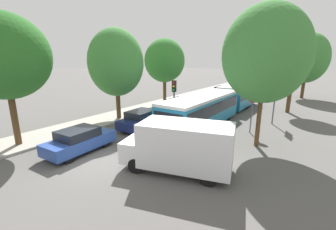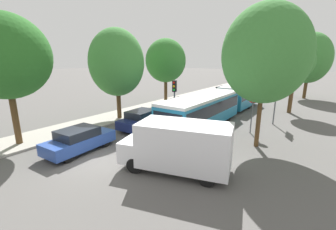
{
  "view_description": "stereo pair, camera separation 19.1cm",
  "coord_description": "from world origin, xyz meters",
  "px_view_note": "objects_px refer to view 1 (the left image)",
  "views": [
    {
      "loc": [
        8.84,
        -6.72,
        5.08
      ],
      "look_at": [
        0.2,
        5.92,
        1.2
      ],
      "focal_mm": 24.0,
      "sensor_mm": 36.0,
      "label": 1
    },
    {
      "loc": [
        9.0,
        -6.61,
        5.08
      ],
      "look_at": [
        0.2,
        5.92,
        1.2
      ],
      "focal_mm": 24.0,
      "sensor_mm": 36.0,
      "label": 2
    }
  ],
  "objects_px": {
    "traffic_light": "(174,92)",
    "tree_right_far": "(307,58)",
    "no_entry_sign": "(252,106)",
    "queued_car_white": "(239,87)",
    "city_bus_rear": "(259,77)",
    "queued_car_red": "(206,98)",
    "tree_right_near": "(264,57)",
    "tree_left_near": "(4,59)",
    "tree_left_mid": "(116,63)",
    "tree_left_far": "(165,62)",
    "articulated_bus": "(220,102)",
    "queued_car_navy": "(142,119)",
    "white_van": "(181,146)",
    "tree_right_mid": "(293,63)",
    "queued_car_blue": "(80,140)",
    "queued_car_silver": "(180,106)",
    "direction_sign_post": "(276,92)",
    "queued_car_tan": "(222,92)"
  },
  "relations": [
    {
      "from": "queued_car_white",
      "to": "direction_sign_post",
      "type": "distance_m",
      "value": 18.15
    },
    {
      "from": "queued_car_silver",
      "to": "no_entry_sign",
      "type": "distance_m",
      "value": 7.35
    },
    {
      "from": "white_van",
      "to": "queued_car_red",
      "type": "bearing_deg",
      "value": -84.44
    },
    {
      "from": "white_van",
      "to": "queued_car_tan",
      "type": "bearing_deg",
      "value": -89.26
    },
    {
      "from": "queued_car_silver",
      "to": "tree_right_mid",
      "type": "xyz_separation_m",
      "value": [
        8.24,
        6.3,
        3.93
      ]
    },
    {
      "from": "tree_left_far",
      "to": "articulated_bus",
      "type": "bearing_deg",
      "value": -13.41
    },
    {
      "from": "tree_left_near",
      "to": "tree_right_near",
      "type": "height_order",
      "value": "tree_right_near"
    },
    {
      "from": "queued_car_red",
      "to": "tree_left_near",
      "type": "bearing_deg",
      "value": 165.66
    },
    {
      "from": "queued_car_tan",
      "to": "queued_car_navy",
      "type": "bearing_deg",
      "value": 178.16
    },
    {
      "from": "queued_car_navy",
      "to": "traffic_light",
      "type": "distance_m",
      "value": 3.44
    },
    {
      "from": "queued_car_white",
      "to": "traffic_light",
      "type": "bearing_deg",
      "value": -179.83
    },
    {
      "from": "city_bus_rear",
      "to": "queued_car_white",
      "type": "relative_size",
      "value": 2.81
    },
    {
      "from": "articulated_bus",
      "to": "direction_sign_post",
      "type": "xyz_separation_m",
      "value": [
        4.33,
        0.36,
        1.2
      ]
    },
    {
      "from": "direction_sign_post",
      "to": "tree_left_near",
      "type": "relative_size",
      "value": 0.48
    },
    {
      "from": "queued_car_blue",
      "to": "tree_left_far",
      "type": "distance_m",
      "value": 14.34
    },
    {
      "from": "traffic_light",
      "to": "tree_right_far",
      "type": "height_order",
      "value": "tree_right_far"
    },
    {
      "from": "tree_left_near",
      "to": "traffic_light",
      "type": "bearing_deg",
      "value": 62.93
    },
    {
      "from": "tree_left_far",
      "to": "tree_right_mid",
      "type": "xyz_separation_m",
      "value": [
        11.71,
        3.78,
        -0.04
      ]
    },
    {
      "from": "city_bus_rear",
      "to": "tree_left_mid",
      "type": "relative_size",
      "value": 1.59
    },
    {
      "from": "queued_car_blue",
      "to": "tree_left_far",
      "type": "bearing_deg",
      "value": 12.1
    },
    {
      "from": "queued_car_red",
      "to": "white_van",
      "type": "xyz_separation_m",
      "value": [
        5.88,
        -15.31,
        0.56
      ]
    },
    {
      "from": "queued_car_white",
      "to": "tree_right_near",
      "type": "bearing_deg",
      "value": -163.03
    },
    {
      "from": "queued_car_blue",
      "to": "direction_sign_post",
      "type": "height_order",
      "value": "direction_sign_post"
    },
    {
      "from": "traffic_light",
      "to": "no_entry_sign",
      "type": "xyz_separation_m",
      "value": [
        5.86,
        0.81,
        -0.62
      ]
    },
    {
      "from": "queued_car_red",
      "to": "direction_sign_post",
      "type": "height_order",
      "value": "direction_sign_post"
    },
    {
      "from": "queued_car_blue",
      "to": "queued_car_silver",
      "type": "distance_m",
      "value": 10.77
    },
    {
      "from": "queued_car_red",
      "to": "tree_right_near",
      "type": "height_order",
      "value": "tree_right_near"
    },
    {
      "from": "queued_car_white",
      "to": "traffic_light",
      "type": "height_order",
      "value": "traffic_light"
    },
    {
      "from": "queued_car_red",
      "to": "tree_left_near",
      "type": "relative_size",
      "value": 0.52
    },
    {
      "from": "queued_car_red",
      "to": "tree_right_mid",
      "type": "relative_size",
      "value": 0.62
    },
    {
      "from": "tree_left_far",
      "to": "traffic_light",
      "type": "bearing_deg",
      "value": -49.19
    },
    {
      "from": "no_entry_sign",
      "to": "tree_right_near",
      "type": "distance_m",
      "value": 4.15
    },
    {
      "from": "no_entry_sign",
      "to": "direction_sign_post",
      "type": "height_order",
      "value": "direction_sign_post"
    },
    {
      "from": "no_entry_sign",
      "to": "tree_right_far",
      "type": "height_order",
      "value": "tree_right_far"
    },
    {
      "from": "articulated_bus",
      "to": "queued_car_red",
      "type": "xyz_separation_m",
      "value": [
        -3.59,
        4.96,
        -0.69
      ]
    },
    {
      "from": "tree_left_near",
      "to": "tree_right_far",
      "type": "xyz_separation_m",
      "value": [
        12.49,
        28.65,
        0.04
      ]
    },
    {
      "from": "traffic_light",
      "to": "tree_left_mid",
      "type": "height_order",
      "value": "tree_left_mid"
    },
    {
      "from": "city_bus_rear",
      "to": "queued_car_tan",
      "type": "bearing_deg",
      "value": 177.5
    },
    {
      "from": "queued_car_white",
      "to": "white_van",
      "type": "height_order",
      "value": "white_van"
    },
    {
      "from": "no_entry_sign",
      "to": "tree_left_far",
      "type": "distance_m",
      "value": 11.73
    },
    {
      "from": "traffic_light",
      "to": "direction_sign_post",
      "type": "distance_m",
      "value": 7.84
    },
    {
      "from": "queued_car_tan",
      "to": "tree_right_far",
      "type": "bearing_deg",
      "value": -63.65
    },
    {
      "from": "tree_right_near",
      "to": "traffic_light",
      "type": "bearing_deg",
      "value": 167.16
    },
    {
      "from": "tree_left_near",
      "to": "tree_left_mid",
      "type": "distance_m",
      "value": 7.59
    },
    {
      "from": "city_bus_rear",
      "to": "queued_car_red",
      "type": "distance_m",
      "value": 24.71
    },
    {
      "from": "queued_car_navy",
      "to": "white_van",
      "type": "bearing_deg",
      "value": -127.39
    },
    {
      "from": "white_van",
      "to": "tree_right_near",
      "type": "bearing_deg",
      "value": -127.53
    },
    {
      "from": "queued_car_red",
      "to": "tree_right_near",
      "type": "relative_size",
      "value": 0.5
    },
    {
      "from": "queued_car_white",
      "to": "tree_left_mid",
      "type": "height_order",
      "value": "tree_left_mid"
    },
    {
      "from": "city_bus_rear",
      "to": "tree_right_far",
      "type": "xyz_separation_m",
      "value": [
        8.78,
        -14.17,
        3.64
      ]
    }
  ]
}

